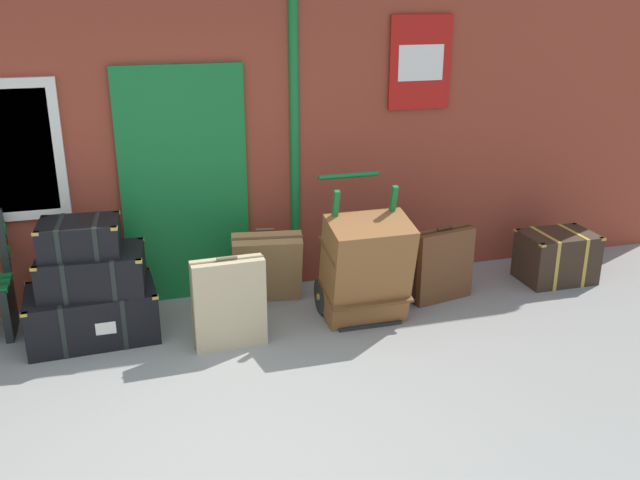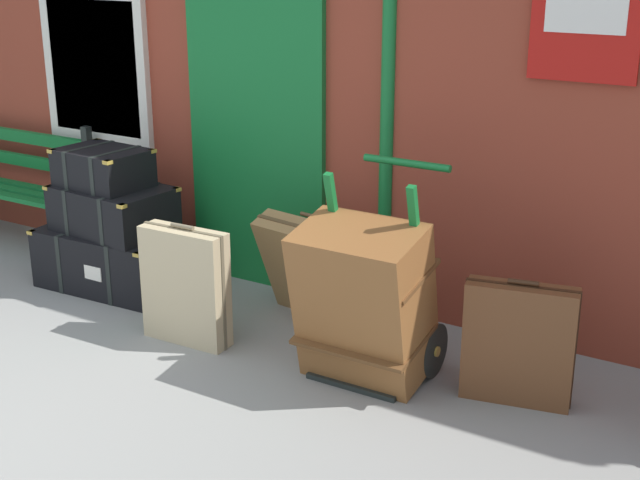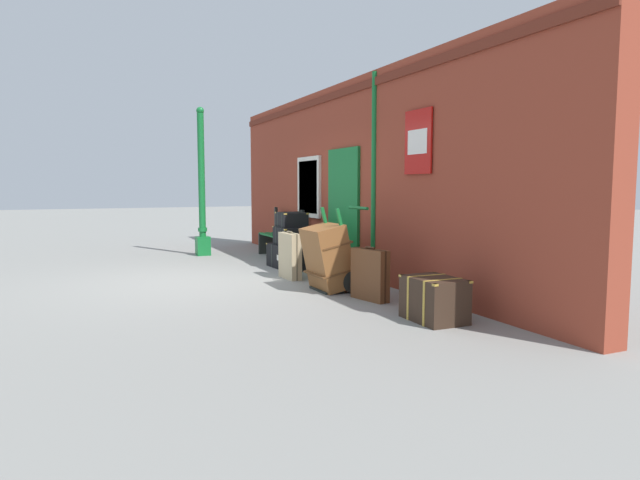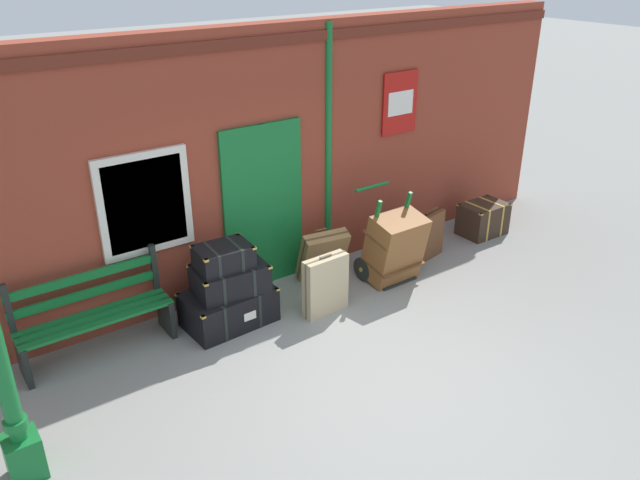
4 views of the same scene
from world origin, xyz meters
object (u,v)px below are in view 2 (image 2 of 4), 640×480
(steamer_trunk_top, at_px, (103,168))
(suitcase_beige, at_px, (519,344))
(porters_trolley, at_px, (378,325))
(large_brown_trunk, at_px, (364,302))
(platform_bench, at_px, (12,188))
(suitcase_tan, at_px, (186,286))
(steamer_trunk_base, at_px, (115,257))
(suitcase_caramel, at_px, (307,267))
(steamer_trunk_middle, at_px, (113,209))

(steamer_trunk_top, relative_size, suitcase_beige, 0.91)
(porters_trolley, height_order, large_brown_trunk, porters_trolley)
(suitcase_beige, bearing_deg, steamer_trunk_top, 177.97)
(platform_bench, height_order, suitcase_beige, platform_bench)
(steamer_trunk_top, xyz_separation_m, suitcase_tan, (1.07, -0.45, -0.51))
(steamer_trunk_base, xyz_separation_m, suitcase_caramel, (1.50, 0.22, 0.14))
(steamer_trunk_base, distance_m, suitcase_tan, 1.15)
(steamer_trunk_base, distance_m, steamer_trunk_top, 0.66)
(steamer_trunk_base, relative_size, porters_trolley, 0.88)
(steamer_trunk_base, xyz_separation_m, large_brown_trunk, (2.22, -0.35, 0.27))
(large_brown_trunk, height_order, suitcase_caramel, large_brown_trunk)
(suitcase_beige, bearing_deg, large_brown_trunk, -164.59)
(steamer_trunk_base, bearing_deg, porters_trolley, -4.34)
(platform_bench, relative_size, suitcase_caramel, 2.27)
(large_brown_trunk, distance_m, suitcase_caramel, 0.93)
(platform_bench, bearing_deg, steamer_trunk_base, -12.55)
(steamer_trunk_middle, relative_size, porters_trolley, 0.72)
(platform_bench, bearing_deg, suitcase_beige, -5.60)
(porters_trolley, relative_size, large_brown_trunk, 1.24)
(steamer_trunk_base, height_order, suitcase_caramel, suitcase_caramel)
(porters_trolley, height_order, suitcase_beige, porters_trolley)
(steamer_trunk_base, height_order, steamer_trunk_top, steamer_trunk_top)
(porters_trolley, xyz_separation_m, suitcase_caramel, (-0.73, 0.39, 0.08))
(steamer_trunk_top, bearing_deg, suitcase_caramel, 8.70)
(porters_trolley, bearing_deg, steamer_trunk_base, 175.66)
(steamer_trunk_middle, relative_size, suitcase_tan, 1.11)
(platform_bench, xyz_separation_m, porters_trolley, (3.64, -0.48, -0.18))
(porters_trolley, bearing_deg, suitcase_caramel, 151.83)
(porters_trolley, distance_m, suitcase_beige, 0.82)
(suitcase_beige, bearing_deg, porters_trolley, -176.69)
(platform_bench, relative_size, suitcase_tan, 2.09)
(platform_bench, xyz_separation_m, suitcase_caramel, (2.91, -0.10, -0.09))
(steamer_trunk_middle, distance_m, suitcase_caramel, 1.50)
(steamer_trunk_middle, distance_m, steamer_trunk_top, 0.30)
(steamer_trunk_middle, height_order, suitcase_beige, steamer_trunk_middle)
(large_brown_trunk, bearing_deg, steamer_trunk_middle, 171.27)
(porters_trolley, xyz_separation_m, suitcase_tan, (-1.18, -0.29, 0.09))
(platform_bench, distance_m, suitcase_caramel, 2.92)
(steamer_trunk_middle, relative_size, suitcase_caramel, 1.21)
(steamer_trunk_middle, height_order, suitcase_caramel, steamer_trunk_middle)
(platform_bench, height_order, suitcase_caramel, platform_bench)
(steamer_trunk_middle, distance_m, suitcase_tan, 1.13)
(large_brown_trunk, height_order, suitcase_beige, large_brown_trunk)
(steamer_trunk_middle, xyz_separation_m, porters_trolley, (2.19, -0.16, -0.31))
(steamer_trunk_top, distance_m, suitcase_beige, 3.11)
(platform_bench, bearing_deg, steamer_trunk_top, -13.28)
(suitcase_tan, bearing_deg, platform_bench, 162.51)
(steamer_trunk_middle, distance_m, large_brown_trunk, 2.21)
(suitcase_tan, bearing_deg, suitcase_beige, 9.65)
(suitcase_beige, xyz_separation_m, suitcase_caramel, (-1.54, 0.34, 0.02))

